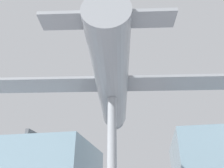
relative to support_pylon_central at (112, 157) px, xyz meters
name	(u,v)px	position (x,y,z in m)	size (l,w,h in m)	color
support_pylon_central	(112,157)	(0.00, 0.00, 0.00)	(0.56, 0.56, 7.37)	#999EA3
suspended_airplane	(112,86)	(-0.04, 0.30, 4.76)	(18.68, 14.92, 3.39)	#93999E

